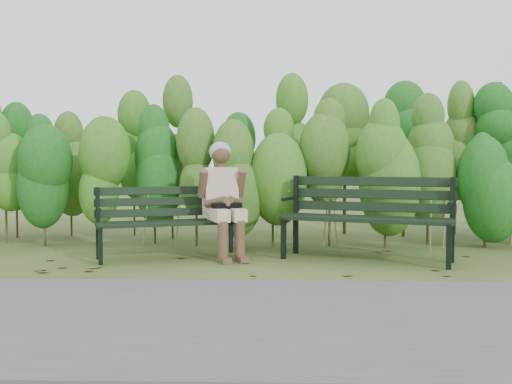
{
  "coord_description": "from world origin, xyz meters",
  "views": [
    {
      "loc": [
        0.19,
        -6.3,
        1.1
      ],
      "look_at": [
        0.0,
        0.35,
        0.75
      ],
      "focal_mm": 42.0,
      "sensor_mm": 36.0,
      "label": 1
    }
  ],
  "objects": [
    {
      "name": "seated_woman",
      "position": [
        -0.38,
        0.47,
        0.72
      ],
      "size": [
        0.63,
        0.87,
        1.32
      ],
      "color": "beige",
      "rests_on": "ground"
    },
    {
      "name": "ground",
      "position": [
        0.0,
        0.0,
        0.0
      ],
      "size": [
        80.0,
        80.0,
        0.0
      ],
      "primitive_type": "plane",
      "color": "#34481B"
    },
    {
      "name": "leaf_litter",
      "position": [
        -0.26,
        -0.23,
        0.0
      ],
      "size": [
        6.07,
        2.13,
        0.01
      ],
      "color": "brown",
      "rests_on": "ground"
    },
    {
      "name": "bench_right",
      "position": [
        1.25,
        0.35,
        0.54
      ],
      "size": [
        1.94,
        1.2,
        0.92
      ],
      "color": "black",
      "rests_on": "ground"
    },
    {
      "name": "bench_left",
      "position": [
        -1.0,
        0.42,
        0.48
      ],
      "size": [
        1.69,
        1.04,
        0.81
      ],
      "color": "black",
      "rests_on": "ground"
    },
    {
      "name": "footpath",
      "position": [
        0.0,
        -2.2,
        0.01
      ],
      "size": [
        60.0,
        2.5,
        0.01
      ],
      "primitive_type": "cube",
      "color": "#474749",
      "rests_on": "ground"
    },
    {
      "name": "hedge_band",
      "position": [
        0.0,
        1.86,
        1.26
      ],
      "size": [
        11.04,
        1.67,
        2.42
      ],
      "color": "#47381E",
      "rests_on": "ground"
    }
  ]
}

